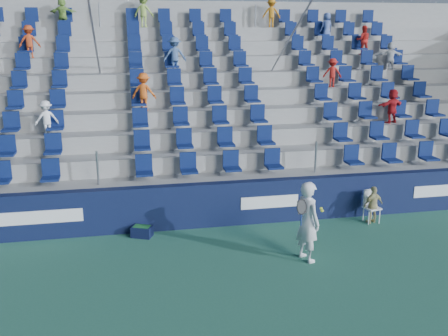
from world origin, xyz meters
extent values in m
plane|color=#2C674F|center=(0.00, 0.00, 0.00)|extent=(70.00, 70.00, 0.00)
cube|color=#0F1738|center=(0.00, 3.15, 0.60)|extent=(24.00, 0.30, 1.20)
cube|color=white|center=(-5.00, 2.99, 0.62)|extent=(3.20, 0.02, 0.34)
cube|color=white|center=(1.50, 2.99, 0.62)|extent=(1.60, 0.02, 0.34)
cube|color=gray|center=(0.00, 3.72, 0.60)|extent=(24.00, 0.85, 1.20)
cube|color=gray|center=(0.00, 4.57, 0.85)|extent=(24.00, 0.85, 1.70)
cube|color=gray|center=(0.00, 5.42, 1.10)|extent=(24.00, 0.85, 2.20)
cube|color=gray|center=(0.00, 6.28, 1.35)|extent=(24.00, 0.85, 2.70)
cube|color=gray|center=(0.00, 7.12, 1.60)|extent=(24.00, 0.85, 3.20)
cube|color=gray|center=(0.00, 7.97, 1.85)|extent=(24.00, 0.85, 3.70)
cube|color=gray|center=(0.00, 8.82, 2.10)|extent=(24.00, 0.85, 4.20)
cube|color=gray|center=(0.00, 9.68, 2.35)|extent=(24.00, 0.85, 4.70)
cube|color=gray|center=(0.00, 10.52, 2.60)|extent=(24.00, 0.85, 5.20)
cube|color=gray|center=(0.00, 11.20, 3.10)|extent=(24.00, 0.50, 6.20)
cube|color=#0C1B4B|center=(0.00, 3.72, 1.55)|extent=(16.05, 0.50, 0.70)
cube|color=#0C1B4B|center=(0.00, 4.57, 2.05)|extent=(16.05, 0.50, 0.70)
cube|color=#0C1B4B|center=(0.00, 5.42, 2.55)|extent=(16.05, 0.50, 0.70)
cube|color=#0C1B4B|center=(0.00, 6.28, 3.05)|extent=(16.05, 0.50, 0.70)
cube|color=#0C1B4B|center=(0.00, 7.12, 3.55)|extent=(16.05, 0.50, 0.70)
cube|color=#0C1B4B|center=(0.00, 7.97, 4.05)|extent=(16.05, 0.50, 0.70)
cube|color=#0C1B4B|center=(0.00, 8.82, 4.55)|extent=(16.05, 0.50, 0.70)
cube|color=#0C1B4B|center=(0.00, 9.68, 5.05)|extent=(16.05, 0.50, 0.70)
cube|color=#0C1B4B|center=(0.00, 10.52, 5.55)|extent=(16.05, 0.50, 0.70)
cylinder|color=gray|center=(-3.00, 7.12, 4.35)|extent=(0.06, 7.68, 4.55)
cylinder|color=gray|center=(3.00, 7.12, 4.35)|extent=(0.06, 7.68, 4.55)
imported|color=orange|center=(3.60, 10.47, 5.74)|extent=(0.78, 0.57, 1.08)
imported|color=#D85819|center=(-1.64, 6.23, 3.28)|extent=(0.84, 0.64, 1.16)
imported|color=silver|center=(7.43, 7.92, 4.20)|extent=(0.96, 0.47, 0.99)
imported|color=#405E8E|center=(-0.49, 7.92, 4.29)|extent=(0.79, 0.49, 1.18)
imported|color=red|center=(6.74, 8.77, 4.73)|extent=(0.61, 0.54, 1.07)
imported|color=#B43B18|center=(-5.25, 8.77, 4.74)|extent=(0.70, 0.41, 1.07)
imported|color=#87B749|center=(-4.29, 10.47, 5.72)|extent=(1.00, 0.49, 1.03)
imported|color=#9EC24D|center=(-1.37, 10.47, 5.77)|extent=(0.84, 0.65, 1.15)
imported|color=red|center=(6.23, 5.38, 2.75)|extent=(1.06, 0.63, 1.09)
imported|color=white|center=(-4.42, 5.38, 2.70)|extent=(0.74, 0.57, 1.01)
imported|color=red|center=(4.84, 7.08, 3.69)|extent=(0.71, 0.55, 0.98)
imported|color=#455B98|center=(5.59, 9.62, 5.22)|extent=(0.58, 0.46, 1.05)
imported|color=silver|center=(1.72, 0.69, 0.94)|extent=(0.65, 0.80, 1.88)
cylinder|color=navy|center=(1.47, 0.44, 1.10)|extent=(0.03, 0.03, 0.28)
torus|color=black|center=(1.47, 0.44, 1.40)|extent=(0.30, 0.17, 0.28)
plane|color=#262626|center=(1.47, 0.44, 1.40)|extent=(0.30, 0.16, 0.29)
sphere|color=#B9CD2F|center=(1.97, 0.49, 1.25)|extent=(0.07, 0.07, 0.07)
sphere|color=#B9CD2F|center=(1.97, 0.55, 1.28)|extent=(0.07, 0.07, 0.07)
cube|color=white|center=(4.29, 2.55, 0.41)|extent=(0.46, 0.46, 0.04)
cube|color=white|center=(4.29, 2.74, 0.65)|extent=(0.39, 0.11, 0.49)
cylinder|color=white|center=(4.13, 2.39, 0.20)|extent=(0.03, 0.03, 0.39)
cylinder|color=white|center=(4.45, 2.39, 0.20)|extent=(0.03, 0.03, 0.39)
cylinder|color=white|center=(4.13, 2.71, 0.20)|extent=(0.03, 0.03, 0.39)
cylinder|color=white|center=(4.45, 2.71, 0.20)|extent=(0.03, 0.03, 0.39)
imported|color=tan|center=(4.29, 2.50, 0.52)|extent=(0.65, 0.38, 1.04)
cube|color=#0E1433|center=(-1.95, 2.75, 0.14)|extent=(0.60, 0.50, 0.28)
cube|color=#1E662D|center=(-1.95, 2.75, 0.20)|extent=(0.48, 0.38, 0.17)
camera|label=1|loc=(-2.17, -9.30, 5.14)|focal=40.00mm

